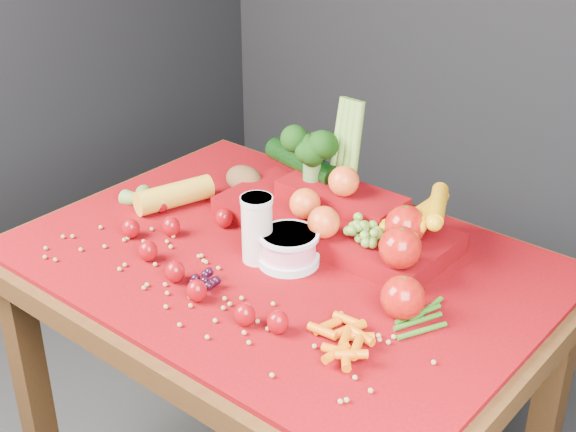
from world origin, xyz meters
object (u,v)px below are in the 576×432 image
Objects in this scene: yogurt_bowl at (289,247)px; produce_mound at (347,213)px; table at (282,301)px; milk_glass at (257,227)px.

yogurt_bowl is 0.21× the size of produce_mound.
table is 1.86× the size of produce_mound.
table is 7.79× the size of milk_glass.
yogurt_bowl is at bearing 28.50° from milk_glass.
milk_glass is at bearing -113.53° from produce_mound.
milk_glass is 1.14× the size of yogurt_bowl.
milk_glass is 0.08m from yogurt_bowl.
milk_glass is (-0.03, -0.04, 0.18)m from table.
yogurt_bowl is 0.16m from produce_mound.
produce_mound is (0.03, 0.16, 0.02)m from yogurt_bowl.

